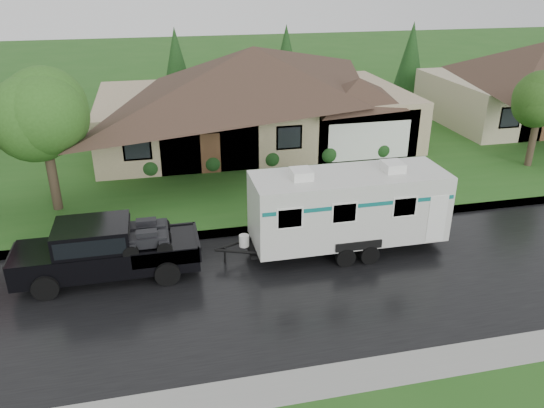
% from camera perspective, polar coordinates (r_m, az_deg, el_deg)
% --- Properties ---
extents(ground, '(140.00, 140.00, 0.00)m').
position_cam_1_polar(ground, '(19.85, 0.19, -5.75)').
color(ground, '#25571B').
rests_on(ground, ground).
extents(road, '(140.00, 8.00, 0.01)m').
position_cam_1_polar(road, '(18.19, 1.62, -8.80)').
color(road, black).
rests_on(road, ground).
extents(curb, '(140.00, 0.50, 0.15)m').
position_cam_1_polar(curb, '(21.75, -1.14, -2.69)').
color(curb, gray).
rests_on(curb, ground).
extents(lawn, '(140.00, 26.00, 0.15)m').
position_cam_1_polar(lawn, '(33.47, -5.63, 6.99)').
color(lawn, '#25571B').
rests_on(lawn, ground).
extents(house_main, '(19.44, 10.80, 6.90)m').
position_cam_1_polar(house_main, '(31.84, -1.41, 12.74)').
color(house_main, '#9B8969').
rests_on(house_main, lawn).
extents(tree_left_green, '(3.63, 3.63, 6.02)m').
position_cam_1_polar(tree_left_green, '(23.92, -23.53, 8.69)').
color(tree_left_green, '#382B1E').
rests_on(tree_left_green, lawn).
extents(tree_right_green, '(2.96, 2.96, 4.90)m').
position_cam_1_polar(tree_right_green, '(30.82, 26.92, 9.70)').
color(tree_right_green, '#382B1E').
rests_on(tree_right_green, lawn).
extents(shrub_row, '(13.60, 1.00, 1.00)m').
position_cam_1_polar(shrub_row, '(28.27, -0.09, 5.07)').
color(shrub_row, '#143814').
rests_on(shrub_row, lawn).
extents(pickup_truck, '(6.14, 2.33, 2.05)m').
position_cam_1_polar(pickup_truck, '(19.07, -17.67, -4.57)').
color(pickup_truck, black).
rests_on(pickup_truck, ground).
extents(travel_trailer, '(7.57, 2.66, 3.40)m').
position_cam_1_polar(travel_trailer, '(19.81, 8.19, -0.22)').
color(travel_trailer, silver).
rests_on(travel_trailer, ground).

